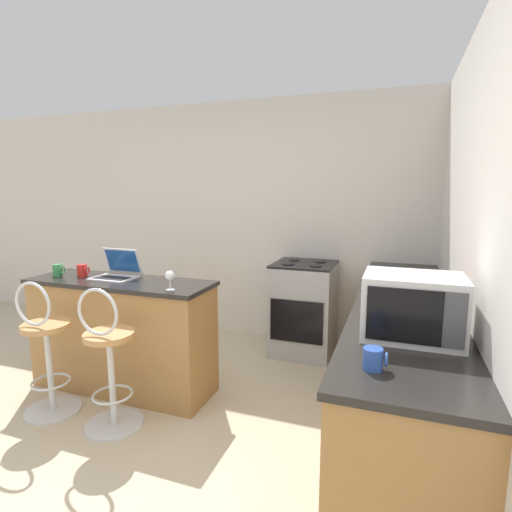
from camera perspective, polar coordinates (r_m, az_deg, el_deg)
The scene contains 15 objects.
ground_plane at distance 2.95m, azimuth -19.94°, elevation -24.98°, with size 20.00×20.00×0.00m, color #BCAD8E.
wall_back at distance 4.50m, azimuth -1.54°, elevation 5.01°, with size 12.00×0.06×2.60m.
wall_right at distance 1.91m, azimuth 31.52°, elevation -2.27°, with size 0.06×12.00×2.60m.
breakfast_bar at distance 3.53m, azimuth -18.52°, elevation -10.61°, with size 1.54×0.51×0.93m.
counter_right at distance 2.99m, azimuth 20.12°, elevation -14.41°, with size 0.63×2.85×0.93m.
bar_stool_near at distance 3.37m, azimuth -27.78°, elevation -11.94°, with size 0.40×0.40×1.02m.
bar_stool_far at distance 3.00m, azimuth -20.28°, elevation -14.05°, with size 0.40×0.40×1.02m.
laptop at distance 3.50m, azimuth -19.21°, elevation -1.95°, with size 0.35×0.29×0.24m.
microwave at distance 2.09m, azimuth 21.46°, elevation -6.73°, with size 0.46×0.35×0.31m.
toaster at distance 2.56m, azimuth 20.06°, elevation -5.48°, with size 0.25×0.27×0.17m.
stove_range at distance 4.10m, azimuth 6.81°, elevation -7.39°, with size 0.60×0.61×0.93m.
mug_green at distance 3.74m, azimuth -26.45°, elevation -1.83°, with size 0.09×0.08×0.10m.
wine_glass_tall at distance 2.94m, azimuth -12.21°, elevation -2.85°, with size 0.07×0.07×0.14m.
mug_blue at distance 1.72m, azimuth 16.46°, elevation -13.91°, with size 0.10×0.08×0.09m.
mug_red at distance 3.65m, azimuth -23.56°, elevation -1.90°, with size 0.10×0.08×0.10m.
Camera 1 is at (1.63, -1.84, 1.64)m, focal length 28.00 mm.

